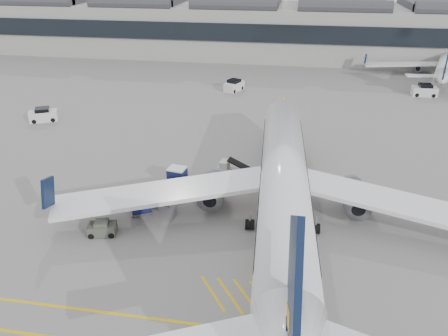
% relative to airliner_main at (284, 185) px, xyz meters
% --- Properties ---
extents(ground, '(220.00, 220.00, 0.00)m').
position_rel_airliner_main_xyz_m(ground, '(-11.31, -3.45, -3.42)').
color(ground, gray).
rests_on(ground, ground).
extents(terminal, '(200.00, 20.45, 12.40)m').
position_rel_airliner_main_xyz_m(terminal, '(-11.31, 68.48, 2.72)').
color(terminal, '#9E9E99').
rests_on(terminal, ground).
extents(apron_markings, '(0.25, 60.00, 0.01)m').
position_rel_airliner_main_xyz_m(apron_markings, '(-1.31, 6.55, -3.41)').
color(apron_markings, gold).
rests_on(apron_markings, ground).
extents(airliner_main, '(40.02, 43.81, 11.64)m').
position_rel_airliner_main_xyz_m(airliner_main, '(0.00, 0.00, 0.00)').
color(airliner_main, white).
rests_on(airliner_main, ground).
extents(airliner_far, '(28.06, 31.14, 8.56)m').
position_rel_airliner_main_xyz_m(airliner_far, '(27.98, 54.11, -0.91)').
color(airliner_far, white).
rests_on(airliner_far, ground).
extents(belt_loader, '(4.62, 1.99, 1.84)m').
position_rel_airliner_main_xyz_m(belt_loader, '(-5.55, 7.71, -2.88)').
color(belt_loader, '#B9B7B0').
rests_on(belt_loader, ground).
extents(baggage_cart_a, '(1.90, 1.69, 1.71)m').
position_rel_airliner_main_xyz_m(baggage_cart_a, '(-11.00, 0.81, -2.51)').
color(baggage_cart_a, gray).
rests_on(baggage_cart_a, ground).
extents(baggage_cart_b, '(2.33, 2.19, 1.95)m').
position_rel_airliner_main_xyz_m(baggage_cart_b, '(-12.75, -1.21, -2.38)').
color(baggage_cart_b, gray).
rests_on(baggage_cart_b, ground).
extents(baggage_cart_c, '(1.94, 1.74, 1.72)m').
position_rel_airliner_main_xyz_m(baggage_cart_c, '(-11.93, 0.19, -2.50)').
color(baggage_cart_c, gray).
rests_on(baggage_cart_c, ground).
extents(baggage_cart_d, '(2.08, 1.81, 1.95)m').
position_rel_airliner_main_xyz_m(baggage_cart_d, '(-10.80, 4.43, -2.38)').
color(baggage_cart_d, gray).
rests_on(baggage_cart_d, ground).
extents(ramp_agent_a, '(0.72, 0.65, 1.65)m').
position_rel_airliner_main_xyz_m(ramp_agent_a, '(-3.68, 5.76, -2.60)').
color(ramp_agent_a, orange).
rests_on(ramp_agent_a, ground).
extents(ramp_agent_b, '(0.99, 0.87, 1.70)m').
position_rel_airliner_main_xyz_m(ramp_agent_b, '(-8.73, 2.81, -2.57)').
color(ramp_agent_b, '#E34E0B').
rests_on(ramp_agent_b, ground).
extents(pushback_tug, '(2.54, 1.86, 1.28)m').
position_rel_airliner_main_xyz_m(pushback_tug, '(-14.81, -4.99, -2.85)').
color(pushback_tug, '#4B5044').
rests_on(pushback_tug, ground).
extents(safety_cone_nose, '(0.35, 0.35, 0.49)m').
position_rel_airliner_main_xyz_m(safety_cone_nose, '(-1.29, 14.85, -3.18)').
color(safety_cone_nose, '#F24C0A').
rests_on(safety_cone_nose, ground).
extents(safety_cone_engine, '(0.33, 0.33, 0.46)m').
position_rel_airliner_main_xyz_m(safety_cone_engine, '(3.18, 5.54, -3.19)').
color(safety_cone_engine, '#F24C0A').
rests_on(safety_cone_engine, ground).
extents(service_van_left, '(4.16, 3.30, 1.91)m').
position_rel_airliner_main_xyz_m(service_van_left, '(-34.28, 19.65, -2.57)').
color(service_van_left, silver).
rests_on(service_van_left, ground).
extents(service_van_mid, '(3.29, 4.22, 1.94)m').
position_rel_airliner_main_xyz_m(service_van_mid, '(-10.03, 38.90, -2.55)').
color(service_van_mid, silver).
rests_on(service_van_mid, ground).
extents(service_van_right, '(3.91, 2.02, 1.99)m').
position_rel_airliner_main_xyz_m(service_van_right, '(21.41, 41.12, -2.53)').
color(service_van_right, silver).
rests_on(service_van_right, ground).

